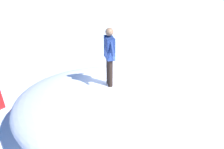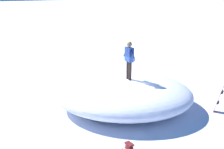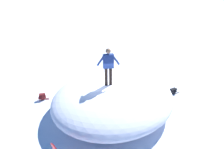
{
  "view_description": "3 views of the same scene",
  "coord_description": "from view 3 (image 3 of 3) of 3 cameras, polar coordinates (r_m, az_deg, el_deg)",
  "views": [
    {
      "loc": [
        -2.78,
        -7.2,
        5.21
      ],
      "look_at": [
        -0.68,
        -0.38,
        1.93
      ],
      "focal_mm": 45.8,
      "sensor_mm": 36.0,
      "label": 1
    },
    {
      "loc": [
        5.67,
        10.48,
        5.37
      ],
      "look_at": [
        -0.05,
        -0.51,
        1.61
      ],
      "focal_mm": 45.94,
      "sensor_mm": 36.0,
      "label": 2
    },
    {
      "loc": [
        -8.82,
        1.72,
        5.57
      ],
      "look_at": [
        -0.14,
        -0.3,
        1.7
      ],
      "focal_mm": 32.71,
      "sensor_mm": 36.0,
      "label": 3
    }
  ],
  "objects": [
    {
      "name": "snow_mound",
      "position": [
        9.83,
        0.46,
        -6.15
      ],
      "size": [
        8.41,
        8.25,
        1.43
      ],
      "primitive_type": "ellipsoid",
      "rotation": [
        0.0,
        0.0,
        0.93
      ],
      "color": "white",
      "rests_on": "ground"
    },
    {
      "name": "backpack_far",
      "position": [
        11.96,
        16.72,
        -4.52
      ],
      "size": [
        0.4,
        0.68,
        0.32
      ],
      "color": "black",
      "rests_on": "ground"
    },
    {
      "name": "ground",
      "position": [
        10.58,
        -1.78,
        -8.34
      ],
      "size": [
        240.0,
        240.0,
        0.0
      ],
      "primitive_type": "plane",
      "color": "white"
    },
    {
      "name": "backpack_near",
      "position": [
        11.48,
        -18.93,
        -5.91
      ],
      "size": [
        0.26,
        0.57,
        0.37
      ],
      "color": "maroon",
      "rests_on": "ground"
    },
    {
      "name": "snowboarder_standing",
      "position": [
        8.93,
        -1.04,
        2.82
      ],
      "size": [
        0.25,
        1.04,
        1.71
      ],
      "color": "black",
      "rests_on": "snow_mound"
    }
  ]
}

